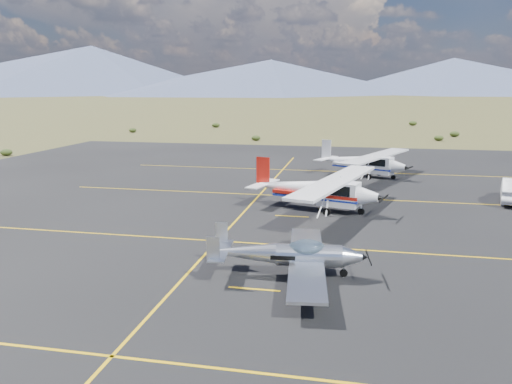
% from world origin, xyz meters
% --- Properties ---
extents(ground, '(1600.00, 1600.00, 0.00)m').
position_xyz_m(ground, '(0.00, 0.00, 0.00)').
color(ground, '#383D1C').
rests_on(ground, ground).
extents(apron, '(72.00, 72.00, 0.02)m').
position_xyz_m(apron, '(0.00, 7.00, 0.00)').
color(apron, black).
rests_on(apron, ground).
extents(aircraft_low_wing, '(6.14, 8.52, 1.84)m').
position_xyz_m(aircraft_low_wing, '(-1.84, -1.82, 0.88)').
color(aircraft_low_wing, silver).
rests_on(aircraft_low_wing, apron).
extents(aircraft_cessna, '(8.04, 11.99, 3.05)m').
position_xyz_m(aircraft_cessna, '(-1.73, 9.43, 1.36)').
color(aircraft_cessna, white).
rests_on(aircraft_cessna, apron).
extents(aircraft_plain, '(8.34, 11.05, 2.90)m').
position_xyz_m(aircraft_plain, '(1.18, 21.99, 1.29)').
color(aircraft_plain, silver).
rests_on(aircraft_plain, apron).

